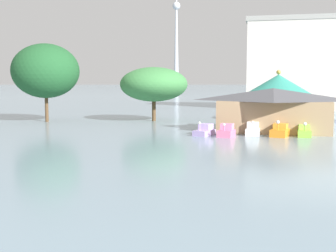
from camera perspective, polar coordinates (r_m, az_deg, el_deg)
pedal_boat_lavender at (r=48.12m, az=4.86°, el=-0.62°), size 2.34×3.28×1.61m
pedal_boat_pink at (r=46.97m, az=7.72°, el=-0.73°), size 1.89×2.57×1.54m
pedal_boat_white at (r=49.06m, az=11.13°, el=-0.48°), size 1.54×2.81×1.67m
pedal_boat_orange at (r=48.37m, az=14.55°, el=-0.66°), size 2.26×3.10×1.85m
pedal_boat_lime at (r=49.18m, az=17.51°, el=-0.71°), size 1.46×3.02×1.66m
boathouse at (r=52.88m, az=13.68°, el=2.21°), size 13.71×8.63×5.16m
green_roof_pavilion at (r=68.65m, az=14.33°, el=4.06°), size 10.79×10.79×7.73m
shoreline_tree_tall_left at (r=66.49m, az=-15.85°, el=7.00°), size 9.85×9.85×11.50m
shoreline_tree_mid at (r=65.18m, az=-1.89°, el=5.51°), size 10.15×10.15×8.11m
background_building_block at (r=100.41m, az=19.95°, el=7.73°), size 33.38×12.43×19.63m
distant_broadcast_tower at (r=385.03m, az=1.11°, el=13.54°), size 6.70×6.70×131.11m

